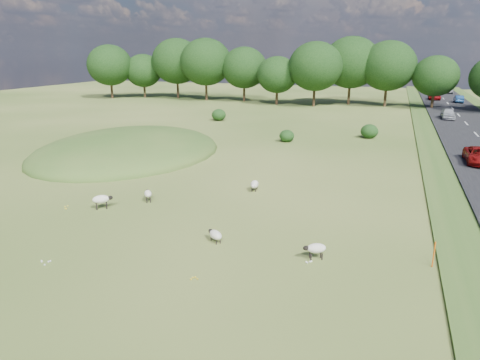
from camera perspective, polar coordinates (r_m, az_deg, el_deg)
name	(u,v)px	position (r m, az deg, el deg)	size (l,w,h in m)	color
ground	(275,145)	(43.70, 4.65, 4.69)	(160.00, 160.00, 0.00)	#34561A
mound	(129,153)	(41.52, -14.64, 3.56)	(16.00, 20.00, 4.00)	#33561E
road	(479,139)	(52.82, 29.27, 4.84)	(8.00, 150.00, 0.25)	black
treeline	(324,67)	(77.72, 11.13, 14.59)	(96.28, 14.66, 11.70)	black
shrubs	(283,124)	(51.77, 5.72, 7.40)	(22.14, 12.70, 1.58)	black
marker_post	(434,254)	(20.73, 24.43, -9.03)	(0.06, 0.06, 1.20)	#D8590C
sheep_0	(215,235)	(21.38, -3.32, -7.29)	(1.05, 0.89, 0.61)	beige
sheep_1	(102,199)	(26.93, -17.97, -2.47)	(1.16, 1.05, 0.86)	beige
sheep_2	(254,185)	(29.01, 1.94, -0.61)	(0.69, 1.24, 0.69)	beige
sheep_3	(316,248)	(19.90, 10.05, -8.97)	(1.11, 0.81, 0.77)	beige
sheep_4	(148,194)	(27.51, -12.17, -1.79)	(0.86, 1.02, 0.74)	beige
car_0	(448,114)	(65.67, 26.00, 7.97)	(1.66, 4.14, 1.41)	#B0B3B9
car_2	(480,156)	(40.33, 29.35, 2.85)	(2.12, 4.60, 1.28)	maroon
car_3	(434,96)	(91.16, 24.49, 10.11)	(2.06, 4.47, 1.24)	maroon
car_5	(459,99)	(87.97, 27.14, 9.60)	(1.36, 3.90, 1.28)	navy
car_6	(448,90)	(107.37, 25.97, 10.79)	(2.11, 5.19, 1.51)	#989B9F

